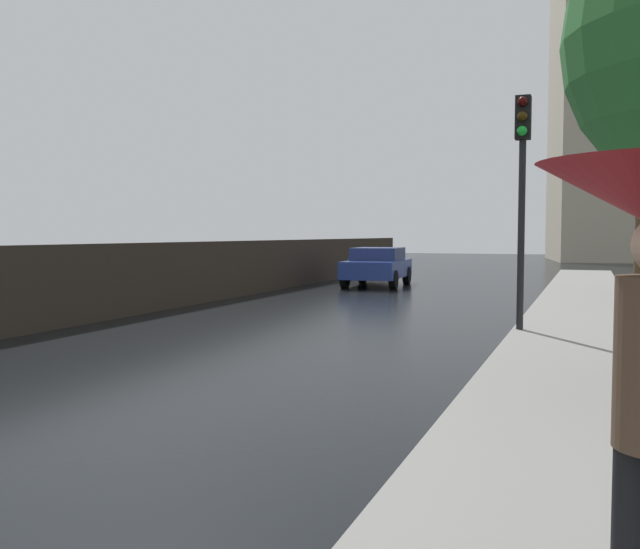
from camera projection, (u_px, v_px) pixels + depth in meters
sidewalk_strip at (555, 526)px, 4.13m from camera, size 2.20×60.00×0.14m
car_blue_near_kerb at (377, 266)px, 24.04m from camera, size 2.12×3.95×1.35m
traffic_light at (522, 168)px, 11.97m from camera, size 0.26×0.39×4.09m
distant_tower at (628, 61)px, 46.08m from camera, size 10.58×10.87×33.39m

